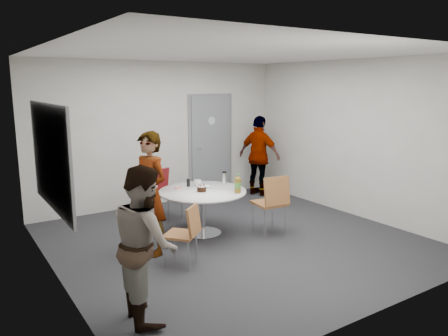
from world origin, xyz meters
TOP-DOWN VIEW (x-y plane):
  - floor at (0.00, 0.00)m, footprint 5.00×5.00m
  - ceiling at (0.00, 0.00)m, footprint 5.00×5.00m
  - wall_back at (0.00, 2.50)m, footprint 5.00×0.00m
  - wall_left at (-2.50, 0.00)m, footprint 0.00×5.00m
  - wall_right at (2.50, 0.00)m, footprint 0.00×5.00m
  - wall_front at (0.00, -2.50)m, footprint 5.00×0.00m
  - door at (1.10, 2.48)m, footprint 1.02×0.17m
  - whiteboard at (-2.46, 0.20)m, footprint 0.04×1.90m
  - table at (-0.23, 0.50)m, footprint 1.33×1.33m
  - chair_near_left at (-1.03, -0.41)m, footprint 0.55×0.55m
  - chair_near_right at (0.62, -0.11)m, footprint 0.50×0.53m
  - chair_far at (-0.38, 1.58)m, footprint 0.51×0.54m
  - person_main at (-1.24, 0.22)m, footprint 0.54×0.69m
  - person_left at (-1.95, -1.28)m, footprint 0.68×0.82m
  - person_right at (1.95, 1.95)m, footprint 0.68×1.04m

SIDE VIEW (x-z plane):
  - floor at x=0.00m, z-range 0.00..0.00m
  - chair_near_left at x=-1.03m, z-range 0.08..0.87m
  - chair_far at x=-0.38m, z-range 0.09..0.94m
  - chair_near_right at x=0.62m, z-range 0.10..1.04m
  - table at x=-0.23m, z-range 0.11..1.09m
  - person_left at x=-1.95m, z-range 0.00..1.54m
  - person_right at x=1.95m, z-range 0.00..1.65m
  - person_main at x=-1.24m, z-range 0.00..1.68m
  - door at x=1.10m, z-range -0.03..2.09m
  - wall_back at x=0.00m, z-range -1.15..3.85m
  - wall_left at x=-2.50m, z-range -1.15..3.85m
  - wall_right at x=2.50m, z-range -1.15..3.85m
  - wall_front at x=0.00m, z-range -1.15..3.85m
  - whiteboard at x=-2.46m, z-range 0.82..2.08m
  - ceiling at x=0.00m, z-range 2.70..2.70m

